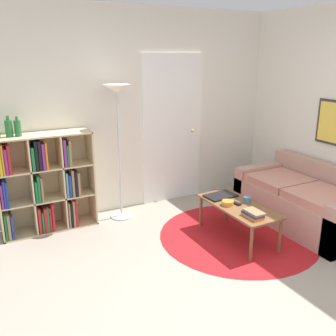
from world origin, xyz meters
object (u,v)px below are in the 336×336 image
object	(u,v)px
couch	(306,202)
bottle_middle	(9,128)
laptop	(221,196)
bottle_right	(18,128)
floor_lamp	(117,108)
bowl	(228,203)
coffee_table	(238,209)
bookshelf	(43,184)
cup	(247,200)

from	to	relation	value
couch	bottle_middle	distance (m)	3.56
laptop	bottle_right	xyz separation A→B (m)	(-2.05, 0.94, 0.83)
floor_lamp	couch	distance (m)	2.57
bowl	coffee_table	bearing A→B (deg)	-27.41
laptop	bottle_right	world-z (taller)	bottle_right
laptop	bottle_middle	xyz separation A→B (m)	(-2.14, 0.95, 0.84)
bottle_right	laptop	bearing A→B (deg)	-24.72
bookshelf	bottle_right	world-z (taller)	bottle_right
bowl	cup	size ratio (longest dim) A/B	1.59
floor_lamp	couch	size ratio (longest dim) A/B	1.04
bookshelf	bottle_right	bearing A→B (deg)	-178.38
floor_lamp	cup	xyz separation A→B (m)	(1.08, -1.16, -0.96)
bookshelf	bottle_middle	xyz separation A→B (m)	(-0.30, 0.00, 0.68)
coffee_table	bowl	world-z (taller)	bowl
bowl	bottle_middle	distance (m)	2.52
bowl	bottle_right	world-z (taller)	bottle_right
bottle_middle	bottle_right	bearing A→B (deg)	-5.22
bottle_right	couch	bearing A→B (deg)	-22.95
bookshelf	cup	bearing A→B (deg)	-31.86
bottle_middle	coffee_table	bearing A→B (deg)	-30.23
couch	cup	bearing A→B (deg)	175.59
bottle_middle	bottle_right	xyz separation A→B (m)	(0.09, -0.01, -0.00)
bookshelf	floor_lamp	xyz separation A→B (m)	(0.91, -0.08, 0.83)
couch	bowl	distance (m)	1.13
bottle_right	floor_lamp	bearing A→B (deg)	-3.85
laptop	coffee_table	bearing A→B (deg)	-85.41
bookshelf	bottle_middle	size ratio (longest dim) A/B	5.08
coffee_table	bottle_right	xyz separation A→B (m)	(-2.07, 1.25, 0.89)
bowl	bottle_right	size ratio (longest dim) A/B	0.60
bookshelf	couch	world-z (taller)	bookshelf
bookshelf	couch	distance (m)	3.17
couch	laptop	size ratio (longest dim) A/B	4.33
cup	bookshelf	bearing A→B (deg)	148.14
floor_lamp	bottle_right	bearing A→B (deg)	176.15
couch	bottle_middle	xyz separation A→B (m)	(-3.17, 1.31, 0.98)
laptop	cup	distance (m)	0.33
floor_lamp	bottle_middle	bearing A→B (deg)	176.05
bookshelf	floor_lamp	bearing A→B (deg)	-5.09
couch	laptop	world-z (taller)	couch
couch	cup	world-z (taller)	couch
cup	bottle_right	distance (m)	2.65
floor_lamp	bottle_right	xyz separation A→B (m)	(-1.12, 0.08, -0.16)
bowl	bottle_middle	world-z (taller)	bottle_middle
bookshelf	bowl	distance (m)	2.13
floor_lamp	laptop	size ratio (longest dim) A/B	4.49
coffee_table	bottle_middle	distance (m)	2.65
bowl	bottle_right	xyz separation A→B (m)	(-1.96, 1.19, 0.82)
bookshelf	cup	distance (m)	2.36
couch	bottle_middle	world-z (taller)	bottle_middle
bookshelf	cup	xyz separation A→B (m)	(2.00, -1.24, -0.13)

